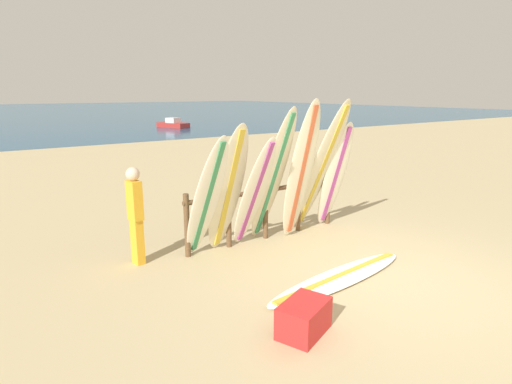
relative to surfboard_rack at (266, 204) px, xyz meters
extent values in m
plane|color=tan|center=(0.49, -2.51, -0.63)|extent=(120.00, 120.00, 0.00)
cube|color=navy|center=(0.49, 55.49, -0.63)|extent=(120.00, 80.00, 0.01)
cylinder|color=brown|center=(-1.52, 0.00, -0.12)|extent=(0.09, 0.09, 1.03)
cylinder|color=brown|center=(-0.76, 0.00, -0.12)|extent=(0.09, 0.09, 1.03)
cylinder|color=brown|center=(0.00, 0.00, -0.12)|extent=(0.09, 0.09, 1.03)
cylinder|color=brown|center=(0.76, 0.00, -0.12)|extent=(0.09, 0.09, 1.03)
cylinder|color=brown|center=(1.52, 0.00, -0.12)|extent=(0.09, 0.09, 1.03)
cylinder|color=brown|center=(0.00, 0.00, 0.24)|extent=(3.14, 0.08, 0.08)
ellipsoid|color=white|center=(-1.36, -0.37, 0.37)|extent=(0.58, 1.05, 2.00)
cube|color=#388C59|center=(-1.36, -0.37, 0.37)|extent=(0.19, 0.94, 1.85)
ellipsoid|color=beige|center=(-0.93, -0.29, 0.44)|extent=(0.67, 0.88, 2.13)
cube|color=gold|center=(-0.93, -0.29, 0.44)|extent=(0.21, 0.77, 1.97)
ellipsoid|color=silver|center=(-0.49, -0.36, 0.33)|extent=(0.59, 0.99, 1.92)
cube|color=#A53F8C|center=(-0.49, -0.36, 0.33)|extent=(0.19, 0.88, 1.78)
ellipsoid|color=beige|center=(-0.06, -0.28, 0.55)|extent=(0.61, 1.04, 2.36)
cube|color=#388C59|center=(-0.06, -0.28, 0.55)|extent=(0.20, 0.93, 2.17)
ellipsoid|color=beige|center=(0.42, -0.44, 0.60)|extent=(0.56, 0.73, 2.47)
cube|color=#CC5933|center=(0.42, -0.44, 0.60)|extent=(0.12, 0.67, 2.27)
ellipsoid|color=beige|center=(0.98, -0.34, 0.60)|extent=(0.69, 1.20, 2.47)
cube|color=gold|center=(0.98, -0.34, 0.60)|extent=(0.22, 1.07, 2.27)
ellipsoid|color=silver|center=(1.37, -0.30, 0.40)|extent=(0.55, 0.84, 2.06)
cube|color=#A53F8C|center=(1.37, -0.30, 0.40)|extent=(0.16, 0.75, 1.90)
ellipsoid|color=white|center=(-0.14, -1.98, -0.60)|extent=(2.72, 0.76, 0.07)
cube|color=gold|center=(-0.14, -1.98, -0.60)|extent=(2.47, 0.32, 0.08)
cube|color=gold|center=(-2.26, 0.17, -0.28)|extent=(0.16, 0.21, 0.70)
cube|color=gold|center=(-2.26, 0.17, 0.36)|extent=(0.19, 0.26, 0.59)
sphere|color=beige|center=(-2.26, 0.17, 0.76)|extent=(0.20, 0.20, 0.20)
cube|color=#B22D28|center=(8.15, 22.80, -0.45)|extent=(1.82, 2.59, 0.35)
cube|color=silver|center=(8.15, 22.80, -0.09)|extent=(0.98, 1.06, 0.36)
cube|color=red|center=(-1.43, -2.69, -0.45)|extent=(0.71, 0.60, 0.36)
camera|label=1|loc=(-4.15, -5.74, 1.93)|focal=29.25mm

